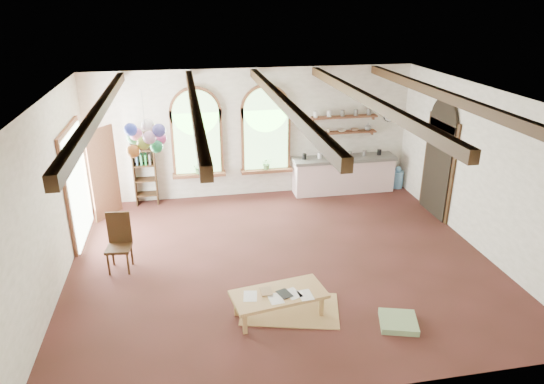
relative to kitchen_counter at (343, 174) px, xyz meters
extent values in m
plane|color=#4C231F|center=(-2.30, -3.20, -0.48)|extent=(8.00, 8.00, 0.00)
cube|color=brown|center=(-3.70, 0.24, 0.97)|extent=(1.24, 0.08, 1.64)
cylinder|color=brown|center=(-3.70, 0.24, 1.72)|extent=(1.24, 0.08, 1.24)
cube|color=#78AF69|center=(-3.70, 0.20, 0.97)|extent=(1.10, 0.04, 1.50)
cube|color=brown|center=(-3.70, 0.15, 0.18)|extent=(1.30, 0.28, 0.08)
cube|color=brown|center=(-2.00, 0.24, 0.97)|extent=(1.24, 0.08, 1.64)
cylinder|color=brown|center=(-2.00, 0.24, 1.72)|extent=(1.24, 0.08, 1.24)
cube|color=#78AF69|center=(-2.00, 0.20, 0.97)|extent=(1.10, 0.04, 1.50)
cube|color=brown|center=(-2.00, 0.15, 0.18)|extent=(1.30, 0.28, 0.08)
cube|color=brown|center=(-6.25, -1.40, 0.67)|extent=(0.10, 1.90, 2.50)
cube|color=black|center=(1.65, -1.70, 0.62)|extent=(0.10, 1.30, 2.40)
cube|color=#F7D1D7|center=(0.00, 0.00, -0.05)|extent=(2.60, 0.55, 0.86)
cube|color=slate|center=(0.00, 0.00, 0.42)|extent=(2.68, 0.62, 0.08)
cube|color=brown|center=(0.00, 0.18, 1.07)|extent=(1.70, 0.24, 0.04)
cube|color=brown|center=(0.00, 0.18, 1.47)|extent=(1.70, 0.24, 0.04)
cylinder|color=black|center=(1.25, 0.25, 1.42)|extent=(0.32, 0.04, 0.32)
cube|color=#382112|center=(-5.25, 0.12, 0.42)|extent=(0.03, 0.32, 1.80)
cube|color=#382112|center=(-4.75, 0.12, 0.42)|extent=(0.03, 0.32, 1.80)
cube|color=tan|center=(-2.70, -4.92, -0.08)|extent=(1.58, 0.92, 0.06)
cube|color=tan|center=(-3.29, -5.26, -0.29)|extent=(0.07, 0.07, 0.37)
cube|color=tan|center=(-2.03, -5.06, -0.29)|extent=(0.07, 0.07, 0.37)
cube|color=tan|center=(-3.37, -4.78, -0.29)|extent=(0.07, 0.07, 0.37)
cube|color=tan|center=(-2.11, -4.58, -0.29)|extent=(0.07, 0.07, 0.37)
cube|color=#382112|center=(-5.33, -3.00, -0.02)|extent=(0.48, 0.48, 0.05)
cube|color=#382112|center=(-5.31, -2.80, 0.30)|extent=(0.44, 0.09, 0.64)
cube|color=tan|center=(-2.49, -4.80, -0.47)|extent=(1.77, 1.34, 0.02)
cube|color=gray|center=(-0.90, -5.50, -0.43)|extent=(0.70, 0.70, 0.10)
cylinder|color=#619ED1|center=(0.80, 0.00, -0.27)|extent=(0.27, 0.27, 0.41)
sphere|color=#619ED1|center=(0.80, 0.00, -0.03)|extent=(0.14, 0.14, 0.14)
cylinder|color=#619ED1|center=(1.52, 0.00, -0.25)|extent=(0.31, 0.31, 0.46)
sphere|color=#619ED1|center=(1.52, 0.00, 0.04)|extent=(0.16, 0.16, 0.16)
cylinder|color=silver|center=(-4.70, -2.30, 2.30)|extent=(0.01, 0.01, 0.85)
sphere|color=#239A56|center=(-4.52, -2.34, 1.69)|extent=(0.24, 0.24, 0.24)
sphere|color=#F852A9|center=(-4.45, -2.22, 1.81)|extent=(0.24, 0.24, 0.24)
sphere|color=#E1592F|center=(-4.47, -2.05, 1.93)|extent=(0.24, 0.24, 0.24)
sphere|color=white|center=(-4.66, -2.12, 2.05)|extent=(0.24, 0.24, 0.24)
sphere|color=gold|center=(-4.78, -2.05, 1.69)|extent=(0.24, 0.24, 0.24)
sphere|color=#47A661|center=(-4.96, -2.07, 1.81)|extent=(0.24, 0.24, 0.24)
sphere|color=pink|center=(-4.88, -2.27, 1.93)|extent=(0.24, 0.24, 0.24)
sphere|color=blue|center=(-4.95, -2.39, 2.05)|extent=(0.24, 0.24, 0.24)
sphere|color=orange|center=(-4.93, -2.56, 1.69)|extent=(0.24, 0.24, 0.24)
sphere|color=#A5C345|center=(-4.74, -2.48, 1.81)|extent=(0.24, 0.24, 0.24)
sphere|color=#E9ACE3|center=(-4.62, -2.55, 1.93)|extent=(0.24, 0.24, 0.24)
sphere|color=#5957CC|center=(-4.44, -2.53, 2.05)|extent=(0.24, 0.24, 0.24)
imported|color=olive|center=(-2.98, -4.86, -0.04)|extent=(0.18, 0.26, 0.02)
cube|color=black|center=(-2.62, -4.97, -0.05)|extent=(0.25, 0.30, 0.01)
imported|color=#598C4C|center=(-3.70, 0.12, 0.37)|extent=(0.27, 0.23, 0.30)
imported|color=#598C4C|center=(-2.00, 0.12, 0.37)|extent=(0.27, 0.23, 0.30)
imported|color=white|center=(-0.75, 0.18, 1.14)|extent=(0.12, 0.10, 0.10)
imported|color=beige|center=(-0.40, 0.18, 1.14)|extent=(0.10, 0.10, 0.09)
imported|color=beige|center=(-0.05, 0.18, 1.12)|extent=(0.22, 0.22, 0.05)
imported|color=#8C664C|center=(0.30, 0.18, 1.12)|extent=(0.20, 0.20, 0.06)
imported|color=slate|center=(0.65, 0.18, 1.19)|extent=(0.18, 0.18, 0.19)
camera|label=1|loc=(-4.00, -11.28, 4.33)|focal=32.00mm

